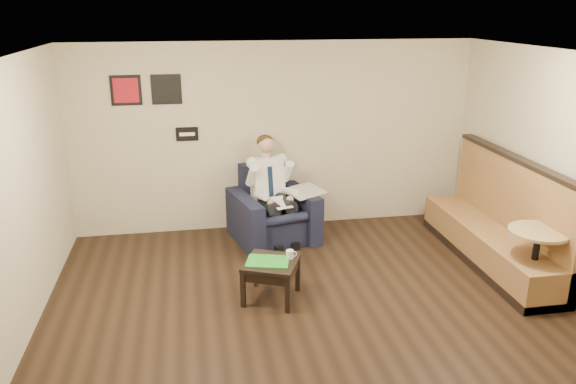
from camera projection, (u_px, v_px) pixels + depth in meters
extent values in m
plane|color=black|center=(320.00, 326.00, 6.03)|extent=(6.00, 6.00, 0.00)
cube|color=beige|center=(275.00, 137.00, 8.39)|extent=(6.00, 0.02, 2.80)
cube|color=beige|center=(0.00, 223.00, 5.08)|extent=(0.02, 6.00, 2.80)
cube|color=white|center=(325.00, 59.00, 5.14)|extent=(6.00, 6.00, 0.02)
cube|color=black|center=(187.00, 134.00, 8.12)|extent=(0.32, 0.02, 0.20)
cube|color=#B11523|center=(126.00, 90.00, 7.78)|extent=(0.42, 0.03, 0.42)
cube|color=black|center=(166.00, 89.00, 7.88)|extent=(0.42, 0.03, 0.42)
cube|color=black|center=(273.00, 205.00, 8.10)|extent=(1.32, 1.32, 1.05)
cube|color=white|center=(280.00, 203.00, 7.85)|extent=(0.34, 0.40, 0.01)
cube|color=silver|center=(304.00, 191.00, 8.12)|extent=(0.61, 0.68, 0.01)
cube|color=black|center=(271.00, 280.00, 6.52)|extent=(0.77, 0.77, 0.48)
cube|color=green|center=(268.00, 261.00, 6.43)|extent=(0.55, 0.46, 0.01)
cylinder|color=white|center=(290.00, 254.00, 6.50)|extent=(0.11, 0.11, 0.10)
cube|color=black|center=(279.00, 255.00, 6.58)|extent=(0.17, 0.14, 0.01)
cube|color=olive|center=(493.00, 212.00, 7.32)|extent=(0.66, 2.76, 1.41)
cylinder|color=tan|center=(534.00, 264.00, 6.52)|extent=(0.79, 0.79, 0.84)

